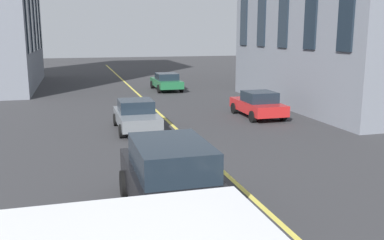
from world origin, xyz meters
TOP-DOWN VIEW (x-y plane):
  - lane_centre_line at (20.00, 0.00)m, footprint 80.00×0.16m
  - car_black_far at (7.32, 2.38)m, footprint 4.70×2.14m
  - car_red_trailing at (18.42, -4.90)m, footprint 3.90×1.89m
  - car_green_parked_a at (30.49, -2.49)m, footprint 4.40×1.95m
  - car_grey_parked_b at (17.04, 1.83)m, footprint 3.90×1.89m

SIDE VIEW (x-z plane):
  - lane_centre_line at x=20.00m, z-range 0.00..0.01m
  - car_red_trailing at x=18.42m, z-range 0.00..1.40m
  - car_grey_parked_b at x=17.04m, z-range 0.00..1.40m
  - car_green_parked_a at x=30.49m, z-range 0.02..1.39m
  - car_black_far at x=7.32m, z-range 0.03..1.91m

